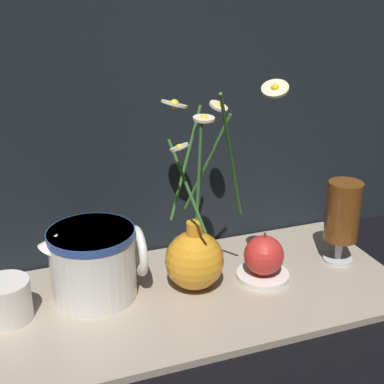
{
  "coord_description": "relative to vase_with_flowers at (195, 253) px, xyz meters",
  "views": [
    {
      "loc": [
        -0.26,
        -0.72,
        0.5
      ],
      "look_at": [
        0.0,
        0.0,
        0.19
      ],
      "focal_mm": 50.0,
      "sensor_mm": 36.0,
      "label": 1
    }
  ],
  "objects": [
    {
      "name": "ground_plane",
      "position": [
        -0.02,
        -0.02,
        -0.07
      ],
      "size": [
        6.0,
        6.0,
        0.0
      ],
      "primitive_type": "plane",
      "color": "black"
    },
    {
      "name": "yellow_mug",
      "position": [
        -0.3,
        0.01,
        -0.03
      ],
      "size": [
        0.08,
        0.07,
        0.07
      ],
      "color": "silver",
      "rests_on": "shelf"
    },
    {
      "name": "ceramic_pitcher",
      "position": [
        -0.16,
        0.03,
        0.0
      ],
      "size": [
        0.16,
        0.14,
        0.13
      ],
      "color": "white",
      "rests_on": "shelf"
    },
    {
      "name": "tea_glass",
      "position": [
        0.28,
        -0.01,
        0.03
      ],
      "size": [
        0.06,
        0.06,
        0.15
      ],
      "color": "silver",
      "rests_on": "shelf"
    },
    {
      "name": "shelf",
      "position": [
        -0.02,
        -0.02,
        -0.07
      ],
      "size": [
        0.72,
        0.33,
        0.01
      ],
      "color": "tan",
      "rests_on": "ground_plane"
    },
    {
      "name": "orange_fruit",
      "position": [
        0.12,
        -0.01,
        -0.02
      ],
      "size": [
        0.07,
        0.07,
        0.08
      ],
      "color": "red",
      "rests_on": "saucer_plate"
    },
    {
      "name": "saucer_plate",
      "position": [
        0.12,
        -0.01,
        -0.06
      ],
      "size": [
        0.09,
        0.09,
        0.01
      ],
      "color": "white",
      "rests_on": "shelf"
    },
    {
      "name": "vase_with_flowers",
      "position": [
        0.0,
        0.0,
        0.0
      ],
      "size": [
        0.18,
        0.18,
        0.36
      ],
      "color": "orange",
      "rests_on": "shelf"
    }
  ]
}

